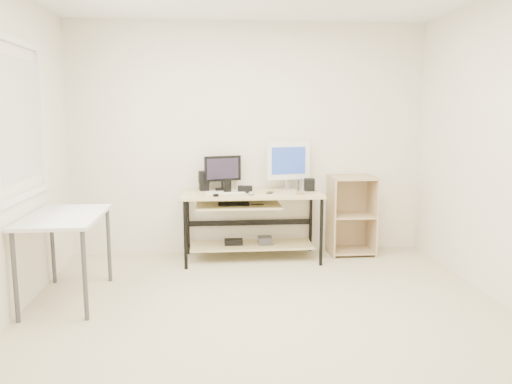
{
  "coord_description": "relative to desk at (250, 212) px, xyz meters",
  "views": [
    {
      "loc": [
        -0.43,
        -3.66,
        1.61
      ],
      "look_at": [
        0.01,
        1.3,
        0.81
      ],
      "focal_mm": 35.0,
      "sensor_mm": 36.0,
      "label": 1
    }
  ],
  "objects": [
    {
      "name": "speaker_left",
      "position": [
        -0.49,
        0.19,
        0.32
      ],
      "size": [
        0.13,
        0.13,
        0.22
      ],
      "rotation": [
        0.0,
        0.0,
        0.21
      ],
      "color": "black",
      "rests_on": "desk"
    },
    {
      "name": "drinking_glass",
      "position": [
        0.53,
        -0.16,
        0.29
      ],
      "size": [
        0.08,
        0.08,
        0.15
      ],
      "primitive_type": "cylinder",
      "rotation": [
        0.0,
        0.0,
        0.13
      ],
      "color": "white",
      "rests_on": "coaster"
    },
    {
      "name": "speaker_right",
      "position": [
        0.67,
        0.07,
        0.28
      ],
      "size": [
        0.12,
        0.12,
        0.13
      ],
      "primitive_type": "cube",
      "rotation": [
        0.0,
        0.0,
        -0.11
      ],
      "color": "black",
      "rests_on": "desk"
    },
    {
      "name": "keyboard",
      "position": [
        -0.25,
        -0.01,
        0.22
      ],
      "size": [
        0.46,
        0.18,
        0.02
      ],
      "primitive_type": "cube",
      "rotation": [
        0.0,
        0.0,
        0.11
      ],
      "color": "white",
      "rests_on": "desk"
    },
    {
      "name": "side_table",
      "position": [
        -1.65,
        -1.06,
        0.13
      ],
      "size": [
        0.6,
        1.0,
        0.75
      ],
      "color": "white",
      "rests_on": "ground"
    },
    {
      "name": "coaster",
      "position": [
        0.53,
        -0.16,
        0.21
      ],
      "size": [
        0.11,
        0.11,
        0.01
      ],
      "primitive_type": "cylinder",
      "rotation": [
        0.0,
        0.0,
        0.13
      ],
      "color": "tan",
      "rests_on": "desk"
    },
    {
      "name": "mouse",
      "position": [
        0.01,
        -0.15,
        0.23
      ],
      "size": [
        0.06,
        0.1,
        0.03
      ],
      "primitive_type": "ellipsoid",
      "rotation": [
        0.0,
        0.0,
        -0.0
      ],
      "color": "#ABABB0",
      "rests_on": "desk"
    },
    {
      "name": "black_monitor",
      "position": [
        -0.28,
        0.19,
        0.43
      ],
      "size": [
        0.41,
        0.17,
        0.38
      ],
      "rotation": [
        0.0,
        0.0,
        0.32
      ],
      "color": "black",
      "rests_on": "desk"
    },
    {
      "name": "white_imac",
      "position": [
        0.45,
        0.18,
        0.52
      ],
      "size": [
        0.5,
        0.16,
        0.54
      ],
      "rotation": [
        0.0,
        0.0,
        0.23
      ],
      "color": "silver",
      "rests_on": "desk"
    },
    {
      "name": "center_speaker",
      "position": [
        -0.05,
        -0.02,
        0.25
      ],
      "size": [
        0.16,
        0.09,
        0.08
      ],
      "primitive_type": "cube",
      "rotation": [
        0.0,
        0.0,
        -0.17
      ],
      "color": "black",
      "rests_on": "desk"
    },
    {
      "name": "room",
      "position": [
        -0.11,
        -1.62,
        0.78
      ],
      "size": [
        4.01,
        4.01,
        2.62
      ],
      "color": "beige",
      "rests_on": "ground"
    },
    {
      "name": "shelf_unit",
      "position": [
        1.18,
        0.16,
        -0.09
      ],
      "size": [
        0.5,
        0.4,
        0.9
      ],
      "color": "tan",
      "rests_on": "ground"
    },
    {
      "name": "volume_puck",
      "position": [
        -0.37,
        -0.23,
        0.22
      ],
      "size": [
        0.06,
        0.06,
        0.03
      ],
      "primitive_type": "cylinder",
      "rotation": [
        0.0,
        0.0,
        0.02
      ],
      "color": "black",
      "rests_on": "desk"
    },
    {
      "name": "audio_controller",
      "position": [
        -0.24,
        -0.03,
        0.29
      ],
      "size": [
        0.08,
        0.06,
        0.16
      ],
      "primitive_type": "cube",
      "rotation": [
        0.0,
        0.0,
        0.1
      ],
      "color": "black",
      "rests_on": "desk"
    },
    {
      "name": "smartphone",
      "position": [
        0.22,
        -0.05,
        0.22
      ],
      "size": [
        0.09,
        0.13,
        0.01
      ],
      "primitive_type": "cube",
      "rotation": [
        0.0,
        0.0,
        -0.3
      ],
      "color": "black",
      "rests_on": "desk"
    },
    {
      "name": "desk",
      "position": [
        0.0,
        0.0,
        0.0
      ],
      "size": [
        1.5,
        0.65,
        0.75
      ],
      "color": "#D4C286",
      "rests_on": "ground"
    }
  ]
}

